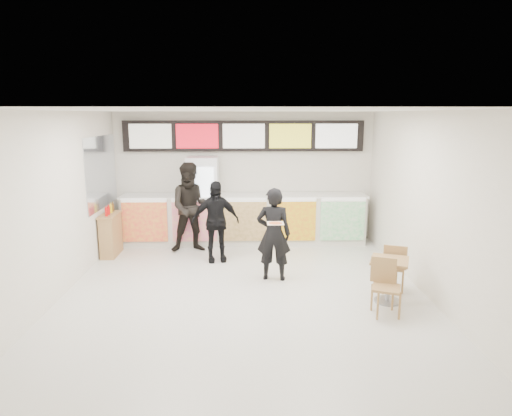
{
  "coord_description": "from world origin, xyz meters",
  "views": [
    {
      "loc": [
        0.03,
        -7.14,
        2.94
      ],
      "look_at": [
        0.23,
        1.2,
        1.22
      ],
      "focal_mm": 32.0,
      "sensor_mm": 36.0,
      "label": 1
    }
  ],
  "objects_px": {
    "customer_left": "(192,207)",
    "cafe_table": "(389,273)",
    "drinks_fridge": "(203,201)",
    "customer_mid": "(215,221)",
    "customer_main": "(274,234)",
    "service_counter": "(244,219)",
    "condiment_ledge": "(111,234)"
  },
  "relations": [
    {
      "from": "service_counter",
      "to": "customer_mid",
      "type": "distance_m",
      "value": 1.44
    },
    {
      "from": "drinks_fridge",
      "to": "customer_mid",
      "type": "bearing_deg",
      "value": -74.78
    },
    {
      "from": "drinks_fridge",
      "to": "condiment_ledge",
      "type": "distance_m",
      "value": 2.14
    },
    {
      "from": "drinks_fridge",
      "to": "cafe_table",
      "type": "distance_m",
      "value": 4.76
    },
    {
      "from": "customer_left",
      "to": "cafe_table",
      "type": "distance_m",
      "value": 4.48
    },
    {
      "from": "drinks_fridge",
      "to": "customer_left",
      "type": "distance_m",
      "value": 0.64
    },
    {
      "from": "service_counter",
      "to": "drinks_fridge",
      "type": "xyz_separation_m",
      "value": [
        -0.93,
        0.02,
        0.43
      ]
    },
    {
      "from": "drinks_fridge",
      "to": "customer_left",
      "type": "bearing_deg",
      "value": -107.68
    },
    {
      "from": "customer_main",
      "to": "condiment_ledge",
      "type": "bearing_deg",
      "value": -16.35
    },
    {
      "from": "customer_main",
      "to": "customer_mid",
      "type": "distance_m",
      "value": 1.55
    },
    {
      "from": "customer_main",
      "to": "cafe_table",
      "type": "distance_m",
      "value": 2.09
    },
    {
      "from": "service_counter",
      "to": "customer_mid",
      "type": "xyz_separation_m",
      "value": [
        -0.58,
        -1.29,
        0.25
      ]
    },
    {
      "from": "customer_left",
      "to": "service_counter",
      "type": "bearing_deg",
      "value": 18.2
    },
    {
      "from": "drinks_fridge",
      "to": "cafe_table",
      "type": "relative_size",
      "value": 1.35
    },
    {
      "from": "drinks_fridge",
      "to": "cafe_table",
      "type": "bearing_deg",
      "value": -47.06
    },
    {
      "from": "drinks_fridge",
      "to": "customer_mid",
      "type": "xyz_separation_m",
      "value": [
        0.36,
        -1.31,
        -0.18
      ]
    },
    {
      "from": "service_counter",
      "to": "customer_mid",
      "type": "relative_size",
      "value": 3.38
    },
    {
      "from": "service_counter",
      "to": "condiment_ledge",
      "type": "height_order",
      "value": "service_counter"
    },
    {
      "from": "customer_left",
      "to": "cafe_table",
      "type": "height_order",
      "value": "customer_left"
    },
    {
      "from": "customer_mid",
      "to": "condiment_ledge",
      "type": "xyz_separation_m",
      "value": [
        -2.24,
        0.45,
        -0.37
      ]
    },
    {
      "from": "customer_main",
      "to": "customer_mid",
      "type": "xyz_separation_m",
      "value": [
        -1.11,
        1.08,
        -0.02
      ]
    },
    {
      "from": "customer_mid",
      "to": "condiment_ledge",
      "type": "distance_m",
      "value": 2.31
    },
    {
      "from": "service_counter",
      "to": "customer_mid",
      "type": "height_order",
      "value": "customer_mid"
    },
    {
      "from": "drinks_fridge",
      "to": "customer_left",
      "type": "xyz_separation_m",
      "value": [
        -0.19,
        -0.61,
        -0.03
      ]
    },
    {
      "from": "customer_mid",
      "to": "cafe_table",
      "type": "relative_size",
      "value": 1.11
    },
    {
      "from": "customer_mid",
      "to": "customer_main",
      "type": "bearing_deg",
      "value": -55.68
    },
    {
      "from": "customer_left",
      "to": "drinks_fridge",
      "type": "bearing_deg",
      "value": 62.78
    },
    {
      "from": "customer_main",
      "to": "customer_left",
      "type": "relative_size",
      "value": 0.87
    },
    {
      "from": "service_counter",
      "to": "drinks_fridge",
      "type": "distance_m",
      "value": 1.03
    },
    {
      "from": "customer_left",
      "to": "condiment_ledge",
      "type": "height_order",
      "value": "customer_left"
    },
    {
      "from": "customer_main",
      "to": "customer_left",
      "type": "xyz_separation_m",
      "value": [
        -1.66,
        1.78,
        0.13
      ]
    },
    {
      "from": "drinks_fridge",
      "to": "condiment_ledge",
      "type": "height_order",
      "value": "drinks_fridge"
    }
  ]
}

